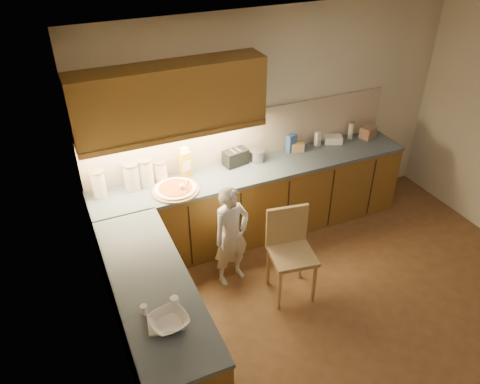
{
  "coord_description": "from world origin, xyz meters",
  "views": [
    {
      "loc": [
        -2.43,
        -2.44,
        3.6
      ],
      "look_at": [
        -0.8,
        1.2,
        1.0
      ],
      "focal_mm": 35.0,
      "sensor_mm": 36.0,
      "label": 1
    }
  ],
  "objects_px": {
    "child": "(231,236)",
    "wooden_chair": "(290,247)",
    "pizza_on_board": "(176,189)",
    "oil_jug": "(186,163)",
    "toaster": "(236,157)"
  },
  "relations": [
    {
      "from": "child",
      "to": "wooden_chair",
      "type": "relative_size",
      "value": 1.21
    },
    {
      "from": "pizza_on_board",
      "to": "oil_jug",
      "type": "relative_size",
      "value": 1.43
    },
    {
      "from": "pizza_on_board",
      "to": "wooden_chair",
      "type": "height_order",
      "value": "pizza_on_board"
    },
    {
      "from": "wooden_chair",
      "to": "toaster",
      "type": "relative_size",
      "value": 3.17
    },
    {
      "from": "pizza_on_board",
      "to": "child",
      "type": "distance_m",
      "value": 0.76
    },
    {
      "from": "child",
      "to": "oil_jug",
      "type": "relative_size",
      "value": 3.33
    },
    {
      "from": "wooden_chair",
      "to": "oil_jug",
      "type": "relative_size",
      "value": 2.75
    },
    {
      "from": "pizza_on_board",
      "to": "toaster",
      "type": "xyz_separation_m",
      "value": [
        0.8,
        0.27,
        0.07
      ]
    },
    {
      "from": "child",
      "to": "toaster",
      "type": "bearing_deg",
      "value": 50.1
    },
    {
      "from": "pizza_on_board",
      "to": "oil_jug",
      "type": "xyz_separation_m",
      "value": [
        0.2,
        0.25,
        0.14
      ]
    },
    {
      "from": "wooden_chair",
      "to": "oil_jug",
      "type": "xyz_separation_m",
      "value": [
        -0.68,
        1.17,
        0.52
      ]
    },
    {
      "from": "pizza_on_board",
      "to": "wooden_chair",
      "type": "relative_size",
      "value": 0.52
    },
    {
      "from": "wooden_chair",
      "to": "pizza_on_board",
      "type": "bearing_deg",
      "value": 143.19
    },
    {
      "from": "pizza_on_board",
      "to": "child",
      "type": "bearing_deg",
      "value": -53.65
    },
    {
      "from": "child",
      "to": "pizza_on_board",
      "type": "bearing_deg",
      "value": 113.08
    }
  ]
}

